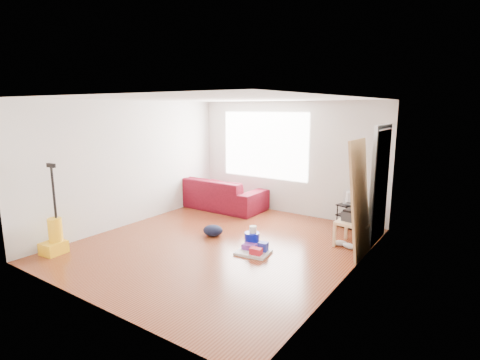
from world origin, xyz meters
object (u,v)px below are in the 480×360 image
Objects in this scene: side_table at (354,225)px; backpack at (213,236)px; bucket at (252,247)px; cleaning_tray at (254,250)px; sofa at (215,207)px; tv_stand at (354,217)px; vacuum at (54,237)px.

backpack is (-2.34, -0.97, -0.37)m from side_table.
bucket is 0.44× the size of cleaning_tray.
bucket is (2.16, -1.74, 0.00)m from sofa.
sofa is at bearing 140.12° from cleaning_tray.
tv_stand is at bearing 23.07° from backpack.
tv_stand is 5.47m from vacuum.
tv_stand is 2.82m from backpack.
tv_stand is at bearing -175.30° from sofa.
backpack is at bearing 126.84° from sofa.
bucket is 0.17× the size of vacuum.
bucket is 0.31m from cleaning_tray.
sofa reaches higher than cleaning_tray.
cleaning_tray reaches higher than backpack.
side_table reaches higher than backpack.
tv_stand reaches higher than backpack.
side_table is at bearing 36.17° from bucket.
sofa is at bearing 169.01° from side_table.
side_table is 1.56× the size of backpack.
tv_stand is 2.43m from cleaning_tray.
vacuum reaches higher than tv_stand.
vacuum is (-2.52, -2.06, 0.28)m from bucket.
cleaning_tray is at bearing -35.75° from backpack.
cleaning_tray is (-1.23, -1.27, -0.32)m from side_table.
vacuum reaches higher than backpack.
vacuum is (-0.36, -3.80, 0.28)m from sofa.
backpack is (1.25, -1.67, 0.00)m from sofa.
vacuum is (-1.61, -2.13, 0.28)m from backpack.
backpack is at bearing 175.63° from bucket.
tv_stand is at bearing 60.74° from bucket.
vacuum is at bearing -140.73° from bucket.
backpack is (-1.11, 0.30, -0.06)m from cleaning_tray.
vacuum is (-3.65, -4.07, 0.04)m from tv_stand.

